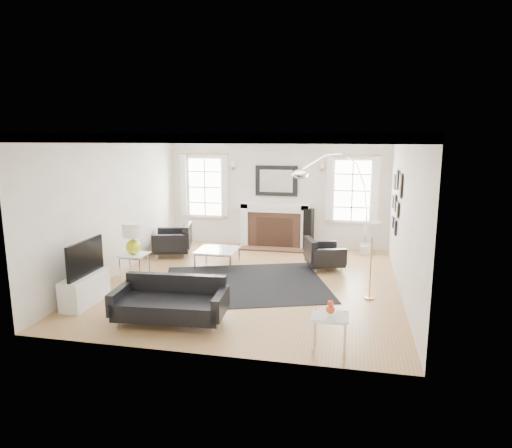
% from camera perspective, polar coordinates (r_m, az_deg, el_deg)
% --- Properties ---
extents(floor, '(6.00, 6.00, 0.00)m').
position_cam_1_polar(floor, '(8.83, -0.66, -7.22)').
color(floor, '#A16B43').
rests_on(floor, ground).
extents(back_wall, '(5.50, 0.04, 2.80)m').
position_cam_1_polar(back_wall, '(11.41, 2.59, 4.19)').
color(back_wall, white).
rests_on(back_wall, floor).
extents(front_wall, '(5.50, 0.04, 2.80)m').
position_cam_1_polar(front_wall, '(5.67, -7.27, -3.11)').
color(front_wall, white).
rests_on(front_wall, floor).
extents(left_wall, '(0.04, 6.00, 2.80)m').
position_cam_1_polar(left_wall, '(9.47, -17.16, 2.25)').
color(left_wall, white).
rests_on(left_wall, floor).
extents(right_wall, '(0.04, 6.00, 2.80)m').
position_cam_1_polar(right_wall, '(8.35, 18.07, 1.05)').
color(right_wall, white).
rests_on(right_wall, floor).
extents(ceiling, '(5.50, 6.00, 0.02)m').
position_cam_1_polar(ceiling, '(8.38, -0.71, 11.26)').
color(ceiling, white).
rests_on(ceiling, back_wall).
extents(crown_molding, '(5.50, 6.00, 0.12)m').
position_cam_1_polar(crown_molding, '(8.38, -0.70, 10.85)').
color(crown_molding, white).
rests_on(crown_molding, back_wall).
extents(fireplace, '(1.70, 0.69, 1.11)m').
position_cam_1_polar(fireplace, '(11.35, 2.38, -0.24)').
color(fireplace, white).
rests_on(fireplace, floor).
extents(mantel_mirror, '(1.05, 0.07, 0.75)m').
position_cam_1_polar(mantel_mirror, '(11.34, 2.56, 5.41)').
color(mantel_mirror, black).
rests_on(mantel_mirror, back_wall).
extents(window_left, '(1.24, 0.15, 1.62)m').
position_cam_1_polar(window_left, '(11.79, -6.39, 4.64)').
color(window_left, white).
rests_on(window_left, back_wall).
extents(window_right, '(1.24, 0.15, 1.62)m').
position_cam_1_polar(window_right, '(11.21, 11.94, 4.13)').
color(window_right, white).
rests_on(window_right, back_wall).
extents(gallery_wall, '(0.04, 1.73, 1.29)m').
position_cam_1_polar(gallery_wall, '(9.60, 17.13, 3.18)').
color(gallery_wall, black).
rests_on(gallery_wall, right_wall).
extents(tv_unit, '(0.35, 1.00, 1.09)m').
position_cam_1_polar(tv_unit, '(8.14, -20.59, -7.16)').
color(tv_unit, white).
rests_on(tv_unit, floor).
extents(area_rug, '(3.64, 3.33, 0.01)m').
position_cam_1_polar(area_rug, '(8.71, -1.39, -7.46)').
color(area_rug, black).
rests_on(area_rug, floor).
extents(sofa, '(1.72, 0.88, 0.55)m').
position_cam_1_polar(sofa, '(7.08, -10.55, -9.64)').
color(sofa, black).
rests_on(sofa, floor).
extents(armchair_left, '(1.00, 1.08, 0.61)m').
position_cam_1_polar(armchair_left, '(10.76, -10.10, -2.14)').
color(armchair_left, black).
rests_on(armchair_left, floor).
extents(armchair_right, '(0.93, 0.99, 0.54)m').
position_cam_1_polar(armchair_right, '(9.65, 8.28, -3.87)').
color(armchair_right, black).
rests_on(armchair_right, floor).
extents(coffee_table, '(0.84, 0.84, 0.38)m').
position_cam_1_polar(coffee_table, '(9.78, -4.83, -3.34)').
color(coffee_table, silver).
rests_on(coffee_table, floor).
extents(side_table_left, '(0.49, 0.49, 0.54)m').
position_cam_1_polar(side_table_left, '(9.06, -15.00, -4.29)').
color(side_table_left, silver).
rests_on(side_table_left, floor).
extents(nesting_table, '(0.47, 0.39, 0.52)m').
position_cam_1_polar(nesting_table, '(6.05, 9.22, -12.19)').
color(nesting_table, silver).
rests_on(nesting_table, floor).
extents(gourd_lamp, '(0.38, 0.38, 0.60)m').
position_cam_1_polar(gourd_lamp, '(8.95, -15.15, -1.49)').
color(gourd_lamp, '#C5D21A').
rests_on(gourd_lamp, side_table_left).
extents(orange_vase, '(0.11, 0.11, 0.18)m').
position_cam_1_polar(orange_vase, '(5.97, 9.29, -10.30)').
color(orange_vase, '#CD411A').
rests_on(orange_vase, nesting_table).
extents(arc_floor_lamp, '(1.75, 1.62, 2.48)m').
position_cam_1_polar(arc_floor_lamp, '(10.32, 9.84, 2.94)').
color(arc_floor_lamp, silver).
rests_on(arc_floor_lamp, floor).
extents(stick_floor_lamp, '(0.27, 0.27, 1.35)m').
position_cam_1_polar(stick_floor_lamp, '(7.87, 14.36, -1.07)').
color(stick_floor_lamp, '#AA773B').
rests_on(stick_floor_lamp, floor).
extents(speaker_tower, '(0.26, 0.26, 1.03)m').
position_cam_1_polar(speaker_tower, '(11.11, 6.59, -0.69)').
color(speaker_tower, black).
rests_on(speaker_tower, floor).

